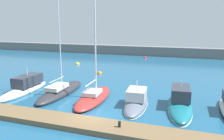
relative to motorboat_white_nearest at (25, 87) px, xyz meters
The scene contains 12 objects.
ground_plane 11.35m from the motorboat_white_nearest, 22.39° to the right, with size 120.00×120.00×0.00m, color #1E567A.
dock_pier 12.07m from the motorboat_white_nearest, 29.68° to the right, with size 27.87×2.23×0.43m, color brown.
breakwater_seawall 35.78m from the motorboat_white_nearest, 72.96° to the left, with size 108.00×2.60×2.22m, color slate.
motorboat_white_nearest is the anchor object (origin of this frame).
sailboat_charcoal_second 4.32m from the motorboat_white_nearest, ahead, with size 2.57×9.08×16.48m.
sailboat_red_third 8.57m from the motorboat_white_nearest, ahead, with size 2.79×7.93×14.77m.
motorboat_slate_fourth 13.07m from the motorboat_white_nearest, ahead, with size 2.48×6.98×2.77m.
motorboat_teal_fifth 17.03m from the motorboat_white_nearest, ahead, with size 2.61×8.03×2.85m.
mooring_buoy_orange 12.15m from the motorboat_white_nearest, 67.34° to the left, with size 0.80×0.80×0.80m, color orange.
mooring_buoy_red 30.58m from the motorboat_white_nearest, 73.77° to the left, with size 0.80×0.80×0.80m, color red.
mooring_buoy_yellow 17.74m from the motorboat_white_nearest, 97.91° to the left, with size 0.83×0.83×0.83m, color yellow.
dock_bollard 14.38m from the motorboat_white_nearest, 24.55° to the right, with size 0.20×0.20×0.44m, color black.
Camera 1 is at (6.75, -15.63, 7.64)m, focal length 35.42 mm.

